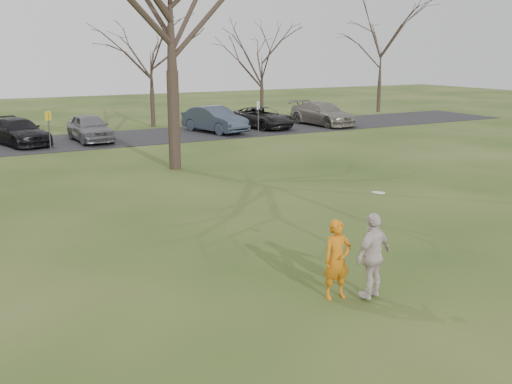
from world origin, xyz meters
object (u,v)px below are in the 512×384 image
car_5 (215,119)px  big_tree (170,1)px  car_3 (19,132)px  catching_play (373,255)px  car_4 (90,128)px  player_defender (337,260)px  car_7 (322,114)px  car_6 (262,118)px

car_5 → big_tree: bearing=-138.0°
car_3 → catching_play: (3.61, -25.19, 0.21)m
big_tree → car_4: bearing=98.2°
player_defender → car_7: size_ratio=0.31×
car_6 → catching_play: size_ratio=2.24×
player_defender → big_tree: size_ratio=0.12×
car_3 → player_defender: bearing=-99.7°
car_5 → car_7: size_ratio=0.90×
car_4 → car_5: (7.75, 0.06, 0.04)m
car_6 → catching_play: (-11.49, -25.11, 0.24)m
car_7 → car_5: bearing=173.4°
car_4 → car_7: bearing=-2.4°
car_3 → car_5: car_5 is taller
car_7 → big_tree: size_ratio=0.38×
car_6 → catching_play: 27.62m
car_5 → catching_play: size_ratio=2.22×
car_5 → catching_play: 25.89m
car_4 → car_7: (15.81, -0.09, 0.02)m
car_7 → big_tree: (-14.43, -9.52, 6.18)m
car_4 → car_7: car_7 is taller
car_4 → car_7: 15.81m
car_5 → car_6: (3.66, 0.44, -0.12)m
car_4 → car_7: size_ratio=0.83×
car_4 → car_5: bearing=-1.6°
car_5 → big_tree: 13.11m
car_3 → car_4: size_ratio=1.08×
car_6 → car_7: car_7 is taller
player_defender → car_3: size_ratio=0.34×
big_tree → catching_play: bearing=-95.6°
car_4 → player_defender: bearing=-93.7°
car_4 → car_6: car_4 is taller
car_3 → big_tree: (5.08, -10.19, 6.25)m
car_7 → player_defender: bearing=-129.9°
car_5 → car_7: 8.07m
player_defender → car_6: (12.09, 24.70, -0.12)m
car_4 → catching_play: catching_play is taller
car_3 → car_5: (11.44, -0.52, 0.09)m
car_6 → catching_play: catching_play is taller
car_6 → car_7: (4.41, -0.59, 0.10)m
car_4 → car_6: (11.41, 0.50, -0.08)m
car_3 → car_6: car_3 is taller
player_defender → car_5: 25.69m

